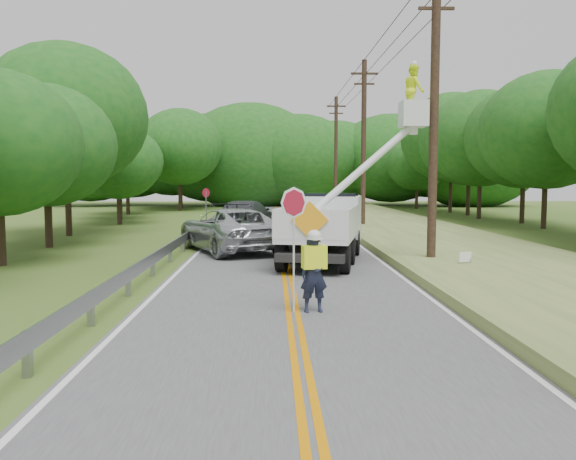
{
  "coord_description": "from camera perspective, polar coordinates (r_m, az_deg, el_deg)",
  "views": [
    {
      "loc": [
        -0.45,
        -10.46,
        2.93
      ],
      "look_at": [
        0.0,
        6.0,
        1.5
      ],
      "focal_mm": 35.92,
      "sensor_mm": 36.0,
      "label": 1
    }
  ],
  "objects": [
    {
      "name": "treeline_left",
      "position": [
        41.55,
        -15.77,
        8.4
      ],
      "size": [
        10.65,
        54.87,
        10.28
      ],
      "color": "#332319",
      "rests_on": "ground"
    },
    {
      "name": "stop_sign_permanent",
      "position": [
        32.7,
        -8.11,
        2.65
      ],
      "size": [
        0.4,
        0.38,
        2.48
      ],
      "color": "gray",
      "rests_on": "ground"
    },
    {
      "name": "treeline_right",
      "position": [
        40.06,
        22.55,
        8.91
      ],
      "size": [
        9.91,
        54.21,
        10.74
      ],
      "color": "#332319",
      "rests_on": "ground"
    },
    {
      "name": "flagger",
      "position": [
        12.69,
        2.54,
        -3.77
      ],
      "size": [
        1.08,
        0.51,
        2.76
      ],
      "color": "#191E33",
      "rests_on": "road"
    },
    {
      "name": "utility_poles",
      "position": [
        28.11,
        9.76,
        9.66
      ],
      "size": [
        1.6,
        43.3,
        10.0
      ],
      "color": "black",
      "rests_on": "ground"
    },
    {
      "name": "suv_darkgrey",
      "position": [
        33.63,
        -4.09,
        1.47
      ],
      "size": [
        3.86,
        6.43,
        1.74
      ],
      "primitive_type": "imported",
      "rotation": [
        0.0,
        0.0,
        2.89
      ],
      "color": "#373A3F",
      "rests_on": "road"
    },
    {
      "name": "road",
      "position": [
        24.64,
        -0.51,
        -1.85
      ],
      "size": [
        7.2,
        96.0,
        0.03
      ],
      "color": "#464649",
      "rests_on": "ground"
    },
    {
      "name": "tall_grass_verge",
      "position": [
        25.75,
        15.5,
        -1.42
      ],
      "size": [
        7.0,
        96.0,
        0.3
      ],
      "primitive_type": "cube",
      "color": "#546E31",
      "rests_on": "ground"
    },
    {
      "name": "yard_sign",
      "position": [
        19.12,
        17.13,
        -2.66
      ],
      "size": [
        0.44,
        0.18,
        0.66
      ],
      "color": "white",
      "rests_on": "ground"
    },
    {
      "name": "ground",
      "position": [
        10.87,
        0.88,
        -10.66
      ],
      "size": [
        140.0,
        140.0,
        0.0
      ],
      "primitive_type": "plane",
      "color": "#3C541D",
      "rests_on": "ground"
    },
    {
      "name": "guardrail",
      "position": [
        25.73,
        -9.53,
        -0.41
      ],
      "size": [
        0.18,
        48.0,
        0.77
      ],
      "color": "gray",
      "rests_on": "ground"
    },
    {
      "name": "bucket_truck",
      "position": [
        21.42,
        4.45,
        1.23
      ],
      "size": [
        5.19,
        7.21,
        6.75
      ],
      "color": "black",
      "rests_on": "road"
    },
    {
      "name": "treeline_horizon",
      "position": [
        66.57,
        -0.03,
        7.17
      ],
      "size": [
        57.53,
        14.32,
        12.51
      ],
      "color": "#164D18",
      "rests_on": "ground"
    },
    {
      "name": "suv_silver",
      "position": [
        23.81,
        -5.72,
        0.05
      ],
      "size": [
        5.29,
        7.0,
        1.77
      ],
      "primitive_type": "imported",
      "rotation": [
        0.0,
        0.0,
        3.57
      ],
      "color": "#B3B7BB",
      "rests_on": "road"
    }
  ]
}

